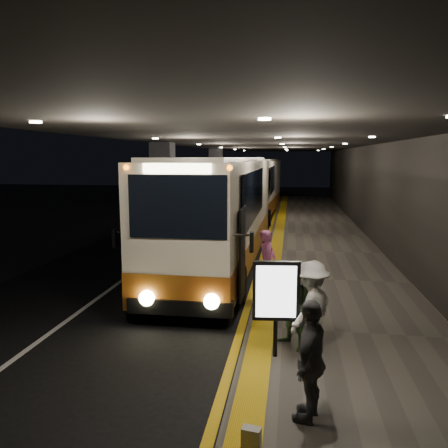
% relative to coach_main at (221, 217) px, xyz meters
% --- Properties ---
extents(ground, '(90.00, 90.00, 0.00)m').
position_rel_coach_main_xyz_m(ground, '(-1.00, -2.58, -1.79)').
color(ground, black).
extents(lane_line_white, '(0.12, 50.00, 0.01)m').
position_rel_coach_main_xyz_m(lane_line_white, '(-2.80, 2.42, -1.78)').
color(lane_line_white, silver).
rests_on(lane_line_white, ground).
extents(kerb_stripe_yellow, '(0.18, 50.00, 0.01)m').
position_rel_coach_main_xyz_m(kerb_stripe_yellow, '(1.35, 2.42, -1.78)').
color(kerb_stripe_yellow, gold).
rests_on(kerb_stripe_yellow, ground).
extents(sidewalk, '(4.50, 50.00, 0.15)m').
position_rel_coach_main_xyz_m(sidewalk, '(3.75, 2.42, -1.71)').
color(sidewalk, '#514C44').
rests_on(sidewalk, ground).
extents(tactile_strip, '(0.50, 50.00, 0.01)m').
position_rel_coach_main_xyz_m(tactile_strip, '(1.85, 2.42, -1.63)').
color(tactile_strip, gold).
rests_on(tactile_strip, sidewalk).
extents(terminal_wall, '(0.10, 50.00, 6.00)m').
position_rel_coach_main_xyz_m(terminal_wall, '(6.00, 2.42, 1.21)').
color(terminal_wall, black).
rests_on(terminal_wall, ground).
extents(support_columns, '(0.80, 24.80, 4.40)m').
position_rel_coach_main_xyz_m(support_columns, '(-2.50, 1.42, 0.41)').
color(support_columns, black).
rests_on(support_columns, ground).
extents(canopy, '(9.00, 50.00, 0.40)m').
position_rel_coach_main_xyz_m(canopy, '(1.50, 2.42, 2.81)').
color(canopy, black).
rests_on(canopy, support_columns).
extents(coach_main, '(2.66, 12.02, 3.73)m').
position_rel_coach_main_xyz_m(coach_main, '(0.00, 0.00, 0.00)').
color(coach_main, beige).
rests_on(coach_main, ground).
extents(coach_second, '(2.94, 11.59, 3.61)m').
position_rel_coach_main_xyz_m(coach_second, '(0.10, 13.01, -0.06)').
color(coach_second, beige).
rests_on(coach_second, ground).
extents(coach_third, '(2.59, 11.16, 3.49)m').
position_rel_coach_main_xyz_m(coach_third, '(-0.21, 27.21, -0.11)').
color(coach_third, beige).
rests_on(coach_third, ground).
extents(passenger_boarding, '(0.64, 0.76, 1.77)m').
position_rel_coach_main_xyz_m(passenger_boarding, '(1.80, -3.39, -0.76)').
color(passenger_boarding, '#C95D99').
rests_on(passenger_boarding, sidewalk).
extents(passenger_waiting_green, '(0.90, 0.93, 1.65)m').
position_rel_coach_main_xyz_m(passenger_waiting_green, '(2.48, -6.72, -0.81)').
color(passenger_waiting_green, '#406236').
rests_on(passenger_waiting_green, sidewalk).
extents(passenger_waiting_white, '(1.08, 1.27, 1.80)m').
position_rel_coach_main_xyz_m(passenger_waiting_white, '(2.81, -6.92, -0.74)').
color(passenger_waiting_white, silver).
rests_on(passenger_waiting_white, sidewalk).
extents(passenger_waiting_grey, '(0.81, 1.14, 1.76)m').
position_rel_coach_main_xyz_m(passenger_waiting_grey, '(2.72, -9.02, -0.76)').
color(passenger_waiting_grey, '#46464B').
rests_on(passenger_waiting_grey, sidewalk).
extents(bag_polka, '(0.30, 0.21, 0.34)m').
position_rel_coach_main_xyz_m(bag_polka, '(2.85, -6.72, -1.47)').
color(bag_polka, black).
rests_on(bag_polka, sidewalk).
extents(bag_plain, '(0.26, 0.18, 0.30)m').
position_rel_coach_main_xyz_m(bag_plain, '(1.96, -9.83, -1.49)').
color(bag_plain, '#B2AEA7').
rests_on(bag_plain, sidewalk).
extents(info_sign, '(0.87, 0.20, 1.83)m').
position_rel_coach_main_xyz_m(info_sign, '(2.16, -7.13, -0.41)').
color(info_sign, black).
rests_on(info_sign, sidewalk).
extents(stanchion_post, '(0.05, 0.05, 1.21)m').
position_rel_coach_main_xyz_m(stanchion_post, '(1.75, -5.27, -1.04)').
color(stanchion_post, black).
rests_on(stanchion_post, sidewalk).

